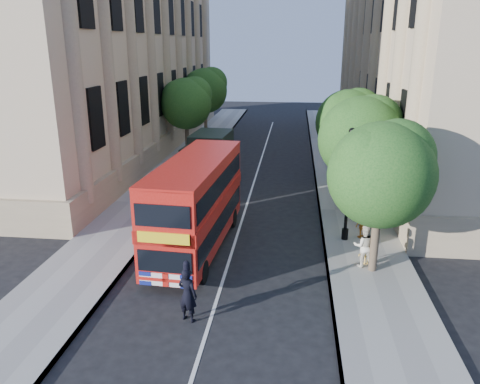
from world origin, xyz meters
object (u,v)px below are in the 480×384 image
(lamp_post, at_px, (348,189))
(double_decker_bus, at_px, (197,202))
(box_van, at_px, (209,160))
(police_constable, at_px, (188,295))
(woman_pedestrian, at_px, (364,246))

(lamp_post, bearing_deg, double_decker_bus, -166.96)
(box_van, relative_size, police_constable, 3.02)
(police_constable, bearing_deg, lamp_post, -106.37)
(lamp_post, xyz_separation_m, double_decker_bus, (-6.56, -1.52, -0.32))
(double_decker_bus, xyz_separation_m, police_constable, (0.84, -5.63, -1.25))
(box_van, xyz_separation_m, police_constable, (2.19, -15.83, -0.61))
(box_van, height_order, woman_pedestrian, box_van)
(lamp_post, distance_m, box_van, 11.79)
(double_decker_bus, xyz_separation_m, woman_pedestrian, (7.02, -1.17, -1.19))
(police_constable, bearing_deg, woman_pedestrian, -121.92)
(box_van, relative_size, woman_pedestrian, 3.22)
(lamp_post, distance_m, double_decker_bus, 6.74)
(double_decker_bus, height_order, police_constable, double_decker_bus)
(police_constable, height_order, woman_pedestrian, woman_pedestrian)
(police_constable, relative_size, woman_pedestrian, 1.07)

